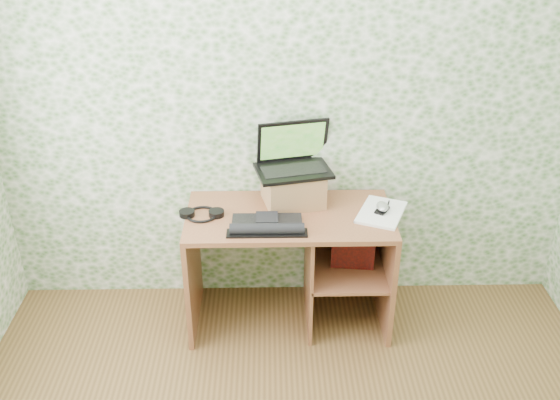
{
  "coord_description": "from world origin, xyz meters",
  "views": [
    {
      "loc": [
        -0.12,
        -1.68,
        2.56
      ],
      "look_at": [
        -0.06,
        1.39,
        0.87
      ],
      "focal_mm": 40.0,
      "sensor_mm": 36.0,
      "label": 1
    }
  ],
  "objects_px": {
    "desk": "(302,250)",
    "keyboard": "(267,225)",
    "laptop": "(293,159)",
    "riser": "(293,188)",
    "notepad": "(381,212)"
  },
  "relations": [
    {
      "from": "desk",
      "to": "riser",
      "type": "height_order",
      "value": "riser"
    },
    {
      "from": "riser",
      "to": "laptop",
      "type": "bearing_deg",
      "value": 90.0
    },
    {
      "from": "desk",
      "to": "keyboard",
      "type": "height_order",
      "value": "keyboard"
    },
    {
      "from": "riser",
      "to": "notepad",
      "type": "relative_size",
      "value": 1.0
    },
    {
      "from": "keyboard",
      "to": "notepad",
      "type": "bearing_deg",
      "value": 13.11
    },
    {
      "from": "desk",
      "to": "riser",
      "type": "distance_m",
      "value": 0.39
    },
    {
      "from": "riser",
      "to": "keyboard",
      "type": "relative_size",
      "value": 0.75
    },
    {
      "from": "riser",
      "to": "laptop",
      "type": "distance_m",
      "value": 0.17
    },
    {
      "from": "keyboard",
      "to": "notepad",
      "type": "xyz_separation_m",
      "value": [
        0.66,
        0.15,
        -0.01
      ]
    },
    {
      "from": "laptop",
      "to": "keyboard",
      "type": "height_order",
      "value": "laptop"
    },
    {
      "from": "laptop",
      "to": "keyboard",
      "type": "relative_size",
      "value": 1.07
    },
    {
      "from": "laptop",
      "to": "notepad",
      "type": "relative_size",
      "value": 1.43
    },
    {
      "from": "desk",
      "to": "laptop",
      "type": "distance_m",
      "value": 0.56
    },
    {
      "from": "desk",
      "to": "keyboard",
      "type": "xyz_separation_m",
      "value": [
        -0.21,
        -0.18,
        0.29
      ]
    },
    {
      "from": "laptop",
      "to": "keyboard",
      "type": "distance_m",
      "value": 0.45
    }
  ]
}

